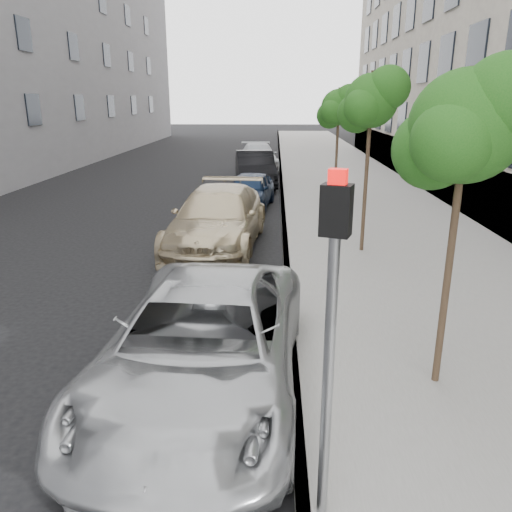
# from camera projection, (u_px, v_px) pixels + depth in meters

# --- Properties ---
(ground) EXTENTS (160.00, 160.00, 0.00)m
(ground) POSITION_uv_depth(u_px,v_px,m) (200.00, 452.00, 5.92)
(ground) COLOR black
(ground) RESTS_ON ground
(sidewalk) EXTENTS (6.40, 72.00, 0.14)m
(sidewalk) POSITION_uv_depth(u_px,v_px,m) (335.00, 171.00, 28.61)
(sidewalk) COLOR gray
(sidewalk) RESTS_ON ground
(curb) EXTENTS (0.15, 72.00, 0.14)m
(curb) POSITION_uv_depth(u_px,v_px,m) (281.00, 170.00, 28.72)
(curb) COLOR #9E9B93
(curb) RESTS_ON ground
(tree_near) EXTENTS (1.74, 1.54, 4.40)m
(tree_near) POSITION_uv_depth(u_px,v_px,m) (468.00, 126.00, 6.12)
(tree_near) COLOR #38281C
(tree_near) RESTS_ON sidewalk
(tree_mid) EXTENTS (1.67, 1.47, 4.65)m
(tree_mid) POSITION_uv_depth(u_px,v_px,m) (372.00, 101.00, 12.23)
(tree_mid) COLOR #38281C
(tree_mid) RESTS_ON sidewalk
(tree_far) EXTENTS (1.67, 1.47, 4.40)m
(tree_far) POSITION_uv_depth(u_px,v_px,m) (340.00, 107.00, 18.50)
(tree_far) COLOR #38281C
(tree_far) RESTS_ON sidewalk
(signal_pole) EXTENTS (0.29, 0.25, 3.35)m
(signal_pole) POSITION_uv_depth(u_px,v_px,m) (331.00, 318.00, 4.26)
(signal_pole) COLOR #939699
(signal_pole) RESTS_ON sidewalk
(minivan) EXTENTS (2.93, 5.80, 1.57)m
(minivan) POSITION_uv_depth(u_px,v_px,m) (203.00, 344.00, 6.86)
(minivan) COLOR #A3A5A7
(minivan) RESTS_ON ground
(suv) EXTENTS (2.74, 5.84, 1.65)m
(suv) POSITION_uv_depth(u_px,v_px,m) (218.00, 219.00, 13.87)
(suv) COLOR #C0AE89
(suv) RESTS_ON ground
(sedan_blue) EXTENTS (2.04, 4.08, 1.34)m
(sedan_blue) POSITION_uv_depth(u_px,v_px,m) (250.00, 190.00, 19.04)
(sedan_blue) COLOR #111F38
(sedan_blue) RESTS_ON ground
(sedan_black) EXTENTS (2.28, 5.13, 1.64)m
(sedan_black) POSITION_uv_depth(u_px,v_px,m) (255.00, 169.00, 23.81)
(sedan_black) COLOR black
(sedan_black) RESTS_ON ground
(sedan_rear) EXTENTS (2.63, 5.37, 1.50)m
(sedan_rear) POSITION_uv_depth(u_px,v_px,m) (258.00, 157.00, 29.23)
(sedan_rear) COLOR #A3A7AB
(sedan_rear) RESTS_ON ground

